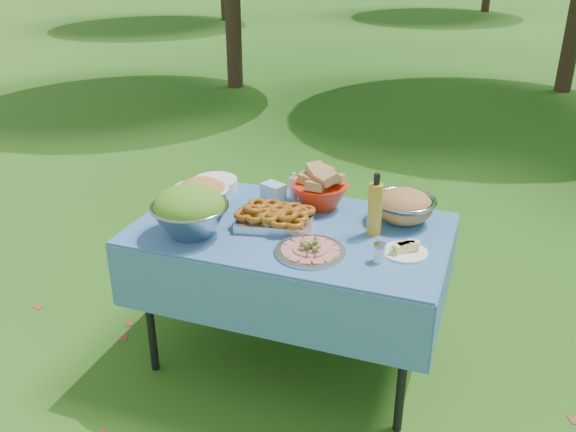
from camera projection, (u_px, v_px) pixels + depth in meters
The scene contains 14 objects.
ground at pixel (291, 357), 3.20m from camera, with size 80.00×80.00×0.00m, color #0B380A.
picnic_table at pixel (291, 295), 3.04m from camera, with size 1.46×0.86×0.76m, color #73A6DD.
salad_bowl at pixel (190, 211), 2.76m from camera, with size 0.36×0.36×0.23m, color #989DA1, non-canonical shape.
pasta_bowl_white at pixel (201, 193), 3.04m from camera, with size 0.28×0.28×0.16m, color white, non-canonical shape.
plate_stack at pixel (215, 184), 3.28m from camera, with size 0.24×0.24×0.06m, color white.
wipes_box at pixel (273, 193), 3.11m from camera, with size 0.11×0.08×0.10m, color #99D0EF.
sanitizer_bottle at pixel (294, 186), 3.16m from camera, with size 0.05×0.05×0.14m, color pink.
bread_bowl at pixel (320, 189), 3.05m from camera, with size 0.28×0.28×0.19m, color red, non-canonical shape.
pasta_bowl_steel at pixel (404, 206), 2.90m from camera, with size 0.30×0.30×0.16m, color #989DA1, non-canonical shape.
fried_tray at pixel (275, 217), 2.88m from camera, with size 0.36×0.25×0.08m, color silver.
charcuterie_platter at pixel (310, 245), 2.63m from camera, with size 0.31×0.31×0.07m, color silver.
oil_bottle at pixel (375, 204), 2.75m from camera, with size 0.07×0.07×0.30m, color gold.
cheese_plate at pixel (405, 247), 2.63m from camera, with size 0.20×0.20×0.05m, color white.
shaker at pixel (379, 252), 2.56m from camera, with size 0.05×0.05×0.08m, color white.
Camera 1 is at (0.86, -2.43, 2.03)m, focal length 38.00 mm.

